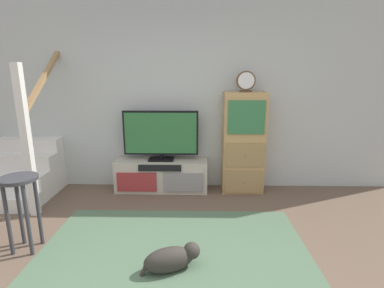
{
  "coord_description": "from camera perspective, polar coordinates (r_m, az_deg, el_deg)",
  "views": [
    {
      "loc": [
        0.22,
        -1.82,
        1.68
      ],
      "look_at": [
        0.16,
        1.67,
        0.83
      ],
      "focal_mm": 27.19,
      "sensor_mm": 36.0,
      "label": 1
    }
  ],
  "objects": [
    {
      "name": "back_wall",
      "position": [
        4.3,
        -1.89,
        9.24
      ],
      "size": [
        6.4,
        0.12,
        2.7
      ],
      "primitive_type": "cube",
      "color": "#B2B7B2",
      "rests_on": "ground_plane"
    },
    {
      "name": "area_rug",
      "position": [
        2.95,
        -3.67,
        -20.92
      ],
      "size": [
        2.6,
        1.8,
        0.01
      ],
      "primitive_type": "cube",
      "color": "#4C664C",
      "rests_on": "ground_plane"
    },
    {
      "name": "media_console",
      "position": [
        4.3,
        -5.98,
        -6.15
      ],
      "size": [
        1.33,
        0.38,
        0.46
      ],
      "color": "#BCB29E",
      "rests_on": "ground_plane"
    },
    {
      "name": "television",
      "position": [
        4.16,
        -6.14,
        1.91
      ],
      "size": [
        1.07,
        0.22,
        0.72
      ],
      "color": "black",
      "rests_on": "media_console"
    },
    {
      "name": "side_cabinet",
      "position": [
        4.19,
        10.02,
        0.13
      ],
      "size": [
        0.58,
        0.38,
        1.44
      ],
      "color": "tan",
      "rests_on": "ground_plane"
    },
    {
      "name": "desk_clock",
      "position": [
        4.06,
        10.53,
        11.96
      ],
      "size": [
        0.26,
        0.08,
        0.28
      ],
      "color": "#4C3823",
      "rests_on": "side_cabinet"
    },
    {
      "name": "staircase",
      "position": [
        4.9,
        -29.15,
        -3.65
      ],
      "size": [
        1.0,
        1.36,
        2.2
      ],
      "color": "silver",
      "rests_on": "ground_plane"
    },
    {
      "name": "bar_stool_near",
      "position": [
        3.22,
        -30.55,
        -8.87
      ],
      "size": [
        0.34,
        0.34,
        0.75
      ],
      "color": "#333338",
      "rests_on": "ground_plane"
    },
    {
      "name": "dog",
      "position": [
        2.72,
        -3.94,
        -21.48
      ],
      "size": [
        0.52,
        0.34,
        0.23
      ],
      "color": "#332D28",
      "rests_on": "ground_plane"
    }
  ]
}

